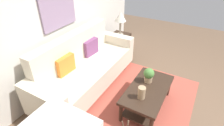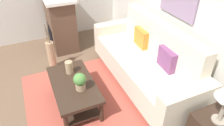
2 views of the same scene
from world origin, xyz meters
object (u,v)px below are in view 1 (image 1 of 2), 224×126
object	(u,v)px
coffee_table	(147,94)
tabletop_vase	(142,93)
side_table	(120,44)
couch	(85,68)
potted_plant_tabletop	(149,75)
framed_painting	(58,7)
throw_pillow_plum	(91,47)
table_lamp	(120,18)
throw_pillow_orange	(65,65)

from	to	relation	value
coffee_table	tabletop_vase	world-z (taller)	tabletop_vase
coffee_table	side_table	world-z (taller)	side_table
couch	tabletop_vase	world-z (taller)	couch
couch	potted_plant_tabletop	xyz separation A→B (m)	(0.21, -1.19, 0.14)
tabletop_vase	framed_painting	size ratio (longest dim) A/B	0.26
throw_pillow_plum	table_lamp	size ratio (longest dim) A/B	0.63
couch	throw_pillow_orange	bearing A→B (deg)	161.63
side_table	framed_painting	size ratio (longest dim) A/B	0.72
potted_plant_tabletop	table_lamp	world-z (taller)	table_lamp
couch	framed_painting	xyz separation A→B (m)	(0.00, 0.47, 1.09)
coffee_table	side_table	bearing A→B (deg)	41.52
throw_pillow_orange	tabletop_vase	xyz separation A→B (m)	(0.15, -1.37, -0.15)
throw_pillow_plum	side_table	distance (m)	1.19
throw_pillow_orange	throw_pillow_plum	size ratio (longest dim) A/B	1.00
coffee_table	tabletop_vase	xyz separation A→B (m)	(-0.26, 0.02, 0.22)
tabletop_vase	side_table	bearing A→B (deg)	36.39
couch	throw_pillow_orange	world-z (taller)	couch
throw_pillow_plum	framed_painting	bearing A→B (deg)	137.75
potted_plant_tabletop	table_lamp	distance (m)	1.81
throw_pillow_orange	throw_pillow_plum	xyz separation A→B (m)	(0.75, 0.00, 0.00)
couch	table_lamp	distance (m)	1.59
framed_painting	tabletop_vase	bearing A→B (deg)	-97.49
tabletop_vase	framed_painting	distance (m)	1.99
throw_pillow_plum	coffee_table	world-z (taller)	throw_pillow_plum
potted_plant_tabletop	table_lamp	bearing A→B (deg)	43.59
coffee_table	framed_painting	bearing A→B (deg)	91.24
coffee_table	potted_plant_tabletop	world-z (taller)	potted_plant_tabletop
potted_plant_tabletop	side_table	size ratio (longest dim) A/B	0.47
throw_pillow_orange	framed_painting	size ratio (longest dim) A/B	0.46
throw_pillow_plum	framed_painting	distance (m)	0.99
coffee_table	side_table	distance (m)	1.94
coffee_table	table_lamp	world-z (taller)	table_lamp
potted_plant_tabletop	framed_painting	bearing A→B (deg)	97.26
side_table	table_lamp	size ratio (longest dim) A/B	0.98
tabletop_vase	side_table	distance (m)	2.14
throw_pillow_orange	framed_painting	bearing A→B (deg)	42.25
throw_pillow_plum	table_lamp	bearing A→B (deg)	-5.30
throw_pillow_plum	side_table	world-z (taller)	throw_pillow_plum
throw_pillow_plum	side_table	bearing A→B (deg)	-5.30
tabletop_vase	side_table	world-z (taller)	tabletop_vase
throw_pillow_plum	coffee_table	size ratio (longest dim) A/B	0.33
tabletop_vase	coffee_table	bearing A→B (deg)	-4.89
table_lamp	framed_painting	xyz separation A→B (m)	(-1.49, 0.44, 0.53)
couch	potted_plant_tabletop	bearing A→B (deg)	-79.96
potted_plant_tabletop	side_table	bearing A→B (deg)	43.59
potted_plant_tabletop	framed_painting	size ratio (longest dim) A/B	0.34
couch	coffee_table	size ratio (longest dim) A/B	2.16
throw_pillow_plum	tabletop_vase	xyz separation A→B (m)	(-0.60, -1.37, -0.15)
tabletop_vase	potted_plant_tabletop	distance (m)	0.44
throw_pillow_plum	tabletop_vase	size ratio (longest dim) A/B	1.78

